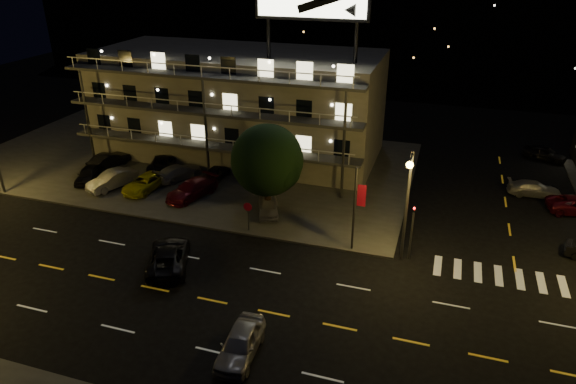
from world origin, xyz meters
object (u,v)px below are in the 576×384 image
(tree, at_px, (267,162))
(lot_car_2, at_px, (145,183))
(road_car_west, at_px, (169,256))
(lot_car_7, at_px, (178,172))
(lot_car_4, at_px, (268,206))
(road_car_east, at_px, (240,343))

(tree, relative_size, lot_car_2, 1.58)
(tree, bearing_deg, road_car_west, -112.57)
(tree, bearing_deg, lot_car_7, 159.34)
(tree, height_order, lot_car_2, tree)
(lot_car_7, bearing_deg, lot_car_4, -176.37)
(lot_car_2, height_order, lot_car_7, lot_car_7)
(lot_car_2, relative_size, lot_car_7, 1.01)
(road_car_east, relative_size, road_car_west, 0.81)
(tree, height_order, lot_car_4, tree)
(tree, bearing_deg, lot_car_4, -49.06)
(road_car_east, bearing_deg, lot_car_2, 130.98)
(lot_car_2, height_order, lot_car_4, lot_car_4)
(lot_car_2, xyz_separation_m, lot_car_7, (1.64, 3.10, 0.02))
(lot_car_7, bearing_deg, road_car_west, 140.85)
(lot_car_7, bearing_deg, tree, -175.86)
(lot_car_2, distance_m, lot_car_7, 3.50)
(tree, height_order, lot_car_7, tree)
(tree, distance_m, lot_car_2, 12.39)
(road_car_east, distance_m, road_car_west, 10.12)
(tree, xyz_separation_m, lot_car_4, (0.14, -0.16, -3.74))
(tree, distance_m, road_car_east, 16.47)
(lot_car_4, height_order, lot_car_7, lot_car_7)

